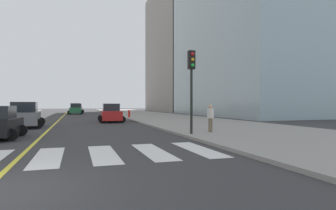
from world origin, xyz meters
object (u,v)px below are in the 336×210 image
at_px(car_yellow_second, 20,110).
at_px(car_red_fourth, 111,113).
at_px(car_green_third, 76,109).
at_px(car_gray_sixth, 25,116).
at_px(car_silver_fifth, 77,109).
at_px(traffic_light_near_corner, 192,75).
at_px(fire_hydrant, 129,114).
at_px(pedestrian_waiting_east, 210,117).

distance_m(car_yellow_second, car_red_fourth, 16.12).
relative_size(car_green_third, car_gray_sixth, 0.97).
xyz_separation_m(car_silver_fifth, traffic_light_near_corner, (5.70, -45.56, 2.47)).
bearing_deg(fire_hydrant, pedestrian_waiting_east, -86.10).
xyz_separation_m(car_yellow_second, traffic_light_near_corner, (12.79, -26.56, 2.38)).
distance_m(car_green_third, car_gray_sixth, 28.90).
height_order(car_yellow_second, car_red_fourth, car_yellow_second).
bearing_deg(pedestrian_waiting_east, car_green_third, 57.85).
height_order(car_green_third, pedestrian_waiting_east, car_green_third).
bearing_deg(car_gray_sixth, car_silver_fifth, 81.08).
bearing_deg(traffic_light_near_corner, car_green_third, -80.94).
relative_size(car_gray_sixth, pedestrian_waiting_east, 2.76).
relative_size(traffic_light_near_corner, pedestrian_waiting_east, 2.84).
bearing_deg(pedestrian_waiting_east, fire_hydrant, 50.36).
xyz_separation_m(car_red_fourth, fire_hydrant, (2.83, 6.16, -0.26)).
bearing_deg(pedestrian_waiting_east, car_red_fourth, 63.82).
xyz_separation_m(car_green_third, car_silver_fifth, (0.34, 7.64, -0.03)).
bearing_deg(car_green_third, car_gray_sixth, 84.24).
height_order(car_yellow_second, car_green_third, car_yellow_second).
height_order(car_green_third, car_gray_sixth, car_gray_sixth).
bearing_deg(car_green_third, car_silver_fifth, -91.32).
bearing_deg(fire_hydrant, car_silver_fifth, 102.93).
xyz_separation_m(car_yellow_second, car_gray_sixth, (3.22, -17.32, -0.04)).
height_order(car_red_fourth, car_silver_fifth, car_silver_fifth).
distance_m(car_silver_fifth, traffic_light_near_corner, 45.98).
bearing_deg(fire_hydrant, traffic_light_near_corner, -90.37).
bearing_deg(car_red_fourth, car_green_third, -79.57).
bearing_deg(traffic_light_near_corner, car_red_fourth, -79.07).
xyz_separation_m(car_yellow_second, car_red_fourth, (10.09, -12.57, -0.10)).
xyz_separation_m(car_yellow_second, car_silver_fifth, (7.09, 19.00, -0.09)).
bearing_deg(car_green_third, car_yellow_second, 60.55).
height_order(car_gray_sixth, pedestrian_waiting_east, car_gray_sixth).
bearing_deg(car_green_third, car_red_fourth, 99.20).
xyz_separation_m(traffic_light_near_corner, fire_hydrant, (0.13, 20.15, -2.74)).
bearing_deg(pedestrian_waiting_east, car_silver_fifth, 55.53).
relative_size(car_green_third, traffic_light_near_corner, 0.94).
distance_m(car_red_fourth, traffic_light_near_corner, 14.46).
distance_m(traffic_light_near_corner, fire_hydrant, 20.34).
bearing_deg(pedestrian_waiting_east, car_yellow_second, 75.31).
bearing_deg(pedestrian_waiting_east, car_gray_sixth, 98.68).
xyz_separation_m(car_red_fourth, car_gray_sixth, (-6.87, -4.75, 0.05)).
xyz_separation_m(car_silver_fifth, car_gray_sixth, (-3.87, -36.32, 0.05)).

